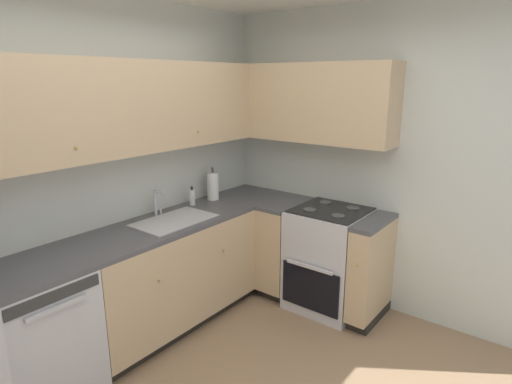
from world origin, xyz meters
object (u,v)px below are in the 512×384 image
object	(u,v)px
oven_range	(329,258)
paper_towel_roll	(213,186)
soap_bottle	(192,197)
dishwasher	(38,337)

from	to	relation	value
oven_range	paper_towel_roll	size ratio (longest dim) A/B	3.32
oven_range	soap_bottle	size ratio (longest dim) A/B	6.17
paper_towel_roll	dishwasher	bearing A→B (deg)	-174.92
dishwasher	paper_towel_roll	size ratio (longest dim) A/B	2.74
oven_range	soap_bottle	distance (m)	1.36
dishwasher	paper_towel_roll	distance (m)	1.91
dishwasher	soap_bottle	distance (m)	1.66
paper_towel_roll	oven_range	bearing A→B (deg)	-70.80
dishwasher	oven_range	world-z (taller)	oven_range
oven_range	dishwasher	bearing A→B (deg)	157.44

